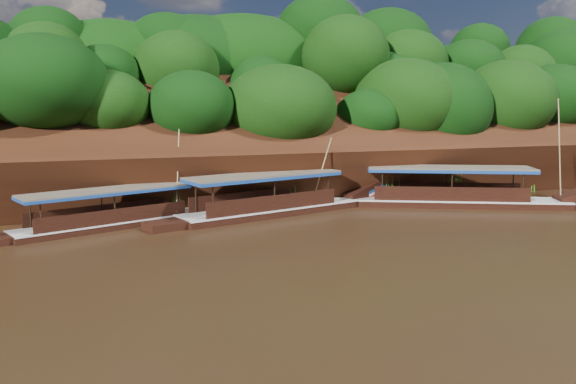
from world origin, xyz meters
name	(u,v)px	position (x,y,z in m)	size (l,w,h in m)	color
ground	(348,241)	(0.00, 0.00, 0.00)	(160.00, 160.00, 0.00)	black
riverbank	(234,161)	(-0.01, 22.73, 1.89)	(120.00, 30.06, 19.40)	black
boat_0	(474,198)	(12.23, 5.84, 0.60)	(15.73, 8.99, 7.65)	black
boat_1	(286,204)	(-0.48, 7.97, 0.59)	(15.08, 6.09, 5.22)	black
boat_2	(133,216)	(-9.83, 7.65, 0.49)	(13.64, 6.47, 5.73)	black
reeds	(250,197)	(-2.42, 9.43, 0.89)	(49.04, 2.63, 2.07)	#356C1B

